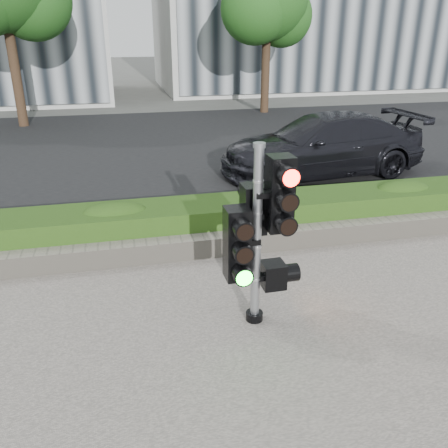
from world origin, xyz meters
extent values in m
plane|color=#51514C|center=(0.00, 0.00, 0.00)|extent=(120.00, 120.00, 0.00)
cube|color=black|center=(0.00, 10.00, 0.01)|extent=(60.00, 13.00, 0.02)
cube|color=gray|center=(0.00, 3.15, 0.06)|extent=(60.00, 0.25, 0.12)
cube|color=gray|center=(0.00, 1.90, 0.20)|extent=(12.00, 0.32, 0.34)
cube|color=#447624|center=(0.00, 2.55, 0.37)|extent=(12.00, 1.00, 0.68)
cylinder|color=black|center=(-4.50, 14.50, 2.02)|extent=(0.36, 0.36, 4.03)
cylinder|color=black|center=(5.50, 15.50, 1.79)|extent=(0.36, 0.36, 3.58)
sphere|color=#214413|center=(6.27, 15.82, 3.97)|extent=(2.56, 2.56, 2.56)
sphere|color=#214413|center=(4.86, 15.12, 4.22)|extent=(2.82, 2.82, 2.82)
cylinder|color=black|center=(0.48, -0.10, 0.09)|extent=(0.22, 0.22, 0.11)
cylinder|color=gray|center=(0.48, -0.10, 1.17)|extent=(0.12, 0.12, 2.27)
cylinder|color=gray|center=(0.48, -0.10, 2.33)|extent=(0.14, 0.14, 0.06)
cube|color=#FF1107|center=(0.73, -0.13, 1.75)|extent=(0.29, 0.29, 0.91)
cube|color=#14E51E|center=(0.22, -0.14, 1.16)|extent=(0.29, 0.29, 0.91)
cube|color=black|center=(0.50, 0.16, 1.47)|extent=(0.29, 0.29, 0.62)
cube|color=orange|center=(0.72, -0.06, 0.64)|extent=(0.29, 0.29, 0.33)
imported|color=black|center=(4.01, 5.95, 0.78)|extent=(5.36, 2.48, 1.52)
camera|label=1|loc=(-1.07, -5.09, 3.55)|focal=38.00mm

